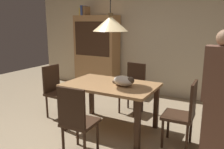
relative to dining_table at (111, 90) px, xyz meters
The scene contains 14 objects.
ground 0.81m from the dining_table, 106.77° to the right, with size 10.00×10.00×0.00m, color #998466.
back_wall 2.34m from the dining_table, 93.62° to the left, with size 6.40×0.10×2.90m, color beige.
dining_table is the anchor object (origin of this frame).
chair_near_front 0.89m from the dining_table, 89.73° to the right, with size 0.42×0.42×0.93m.
chair_far_back 0.89m from the dining_table, 89.45° to the left, with size 0.44×0.44×0.93m.
chair_left_side 1.14m from the dining_table, behind, with size 0.42×0.42×0.93m.
chair_right_side 1.14m from the dining_table, ahead, with size 0.41×0.41×0.93m.
cat_sleeping 0.29m from the dining_table, ahead, with size 0.40×0.31×0.16m.
pendant_lamp 1.01m from the dining_table, 80.54° to the left, with size 0.52×0.52×1.30m.
hutch_bookcase 2.35m from the dining_table, 127.40° to the left, with size 1.12×0.45×1.85m.
book_yellow_short 2.92m from the dining_table, 134.82° to the left, with size 0.04×0.20×0.18m, color gold.
book_blue_wide 2.90m from the dining_table, 133.80° to the left, with size 0.06×0.24×0.24m, color #384C93.
book_brown_thick 2.85m from the dining_table, 132.57° to the left, with size 0.06×0.24×0.22m, color brown.
person_standing 1.56m from the dining_table, ahead, with size 0.36×0.22×1.60m.
Camera 1 is at (1.80, -2.53, 1.67)m, focal length 36.74 mm.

